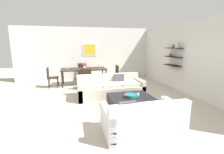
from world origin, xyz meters
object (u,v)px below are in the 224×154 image
wine_glass_left_near (67,67)px  wine_glass_foot (84,67)px  dining_chair_right_near (115,73)px  dining_chair_foot (86,78)px  decorative_bowl (131,95)px  dining_chair_head (83,71)px  wine_glass_head (83,65)px  coffee_table (130,102)px  candle_jar (138,95)px  dining_chair_left_near (51,76)px  sofa_beige (111,89)px  apple_on_coffee_table (125,96)px  loveseat_white (142,119)px  centerpiece_vase (85,65)px  wine_glass_right_near (100,66)px  dining_table (84,70)px

wine_glass_left_near → wine_glass_foot: wine_glass_foot is taller
dining_chair_right_near → dining_chair_foot: (-1.43, -0.67, 0.00)m
decorative_bowl → dining_chair_head: (-1.08, 4.18, 0.08)m
wine_glass_foot → wine_glass_head: (-0.00, 0.82, 0.01)m
dining_chair_foot → wine_glass_left_near: size_ratio=5.68×
coffee_table → candle_jar: 0.32m
decorative_bowl → candle_jar: same height
coffee_table → wine_glass_foot: 3.11m
dining_chair_left_near → wine_glass_head: wine_glass_head is taller
sofa_beige → dining_chair_head: bearing=104.9°
coffee_table → apple_on_coffee_table: apple_on_coffee_table is taller
decorative_bowl → dining_chair_foot: bearing=113.9°
coffee_table → dining_chair_head: size_ratio=1.40×
loveseat_white → dining_chair_foot: (-0.87, 3.66, 0.21)m
dining_chair_left_near → wine_glass_head: bearing=23.5°
sofa_beige → wine_glass_left_near: 2.51m
coffee_table → dining_chair_right_near: size_ratio=1.40×
dining_chair_head → wine_glass_left_near: wine_glass_left_near is taller
candle_jar → wine_glass_left_near: size_ratio=0.51×
coffee_table → wine_glass_left_near: wine_glass_left_near is taller
dining_chair_head → centerpiece_vase: bearing=-86.9°
dining_chair_foot → loveseat_white: bearing=-76.6°
wine_glass_left_near → centerpiece_vase: centerpiece_vase is taller
coffee_table → loveseat_white: bearing=-99.6°
wine_glass_right_near → centerpiece_vase: bearing=167.9°
apple_on_coffee_table → dining_table: bearing=104.9°
dining_chair_head → wine_glass_foot: bearing=-90.0°
coffee_table → wine_glass_head: size_ratio=6.76×
loveseat_white → centerpiece_vase: (-0.82, 4.57, 0.60)m
decorative_bowl → wine_glass_left_near: wine_glass_left_near is taller
candle_jar → dining_table: 3.54m
coffee_table → centerpiece_vase: 3.51m
wine_glass_left_near → loveseat_white: bearing=-70.0°
coffee_table → decorative_bowl: size_ratio=3.23×
dining_chair_right_near → wine_glass_right_near: 0.79m
dining_chair_head → wine_glass_right_near: bearing=-53.4°
candle_jar → dining_chair_right_near: 3.07m
dining_table → wine_glass_foot: (-0.00, -0.41, 0.18)m
candle_jar → dining_table: dining_table is taller
sofa_beige → apple_on_coffee_table: (0.11, -1.28, 0.13)m
wine_glass_foot → decorative_bowl: bearing=-69.6°
candle_jar → centerpiece_vase: bearing=110.8°
dining_chair_left_near → wine_glass_right_near: 2.20m
wine_glass_head → centerpiece_vase: bearing=-83.0°
wine_glass_foot → centerpiece_vase: size_ratio=0.65×
dining_chair_head → centerpiece_vase: centerpiece_vase is taller
loveseat_white → dining_table: bearing=100.8°
centerpiece_vase → decorative_bowl: bearing=-72.8°
dining_chair_head → sofa_beige: bearing=-75.1°
dining_table → dining_chair_foot: (0.00, -0.88, -0.18)m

